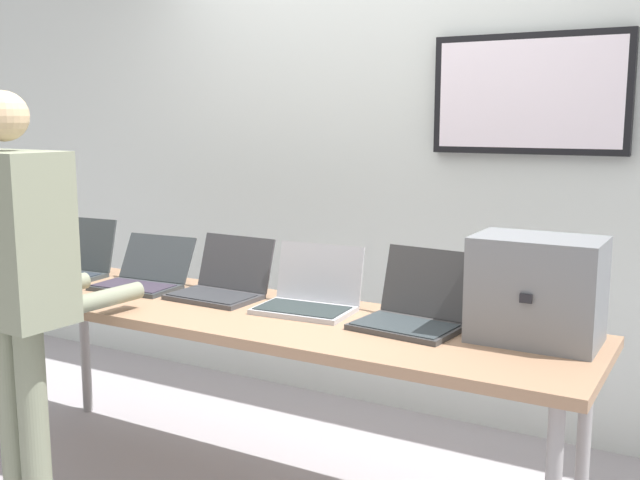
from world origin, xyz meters
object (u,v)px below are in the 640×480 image
object	(u,v)px
laptop_station_3	(310,295)
workbench	(254,323)
laptop_station_0	(74,264)
laptop_station_4	(415,309)
laptop_station_2	(222,284)
person	(16,268)
equipment_box	(537,289)
laptop_station_1	(144,276)

from	to	relation	value
laptop_station_3	workbench	bearing A→B (deg)	-147.54
laptop_station_0	laptop_station_4	distance (m)	1.78
laptop_station_0	laptop_station_2	world-z (taller)	laptop_station_0
laptop_station_4	workbench	bearing A→B (deg)	-170.39
laptop_station_3	person	size ratio (longest dim) A/B	0.24
equipment_box	workbench	bearing A→B (deg)	-172.78
laptop_station_0	laptop_station_4	bearing A→B (deg)	0.57
laptop_station_2	laptop_station_1	bearing A→B (deg)	-176.36
laptop_station_1	laptop_station_3	size ratio (longest dim) A/B	1.00
equipment_box	laptop_station_0	bearing A→B (deg)	-178.83
laptop_station_0	laptop_station_3	distance (m)	1.32
laptop_station_1	equipment_box	bearing A→B (deg)	1.27
laptop_station_2	person	bearing A→B (deg)	-117.05
laptop_station_0	person	xyz separation A→B (m)	(0.49, -0.71, 0.16)
equipment_box	laptop_station_1	world-z (taller)	equipment_box
laptop_station_3	laptop_station_2	bearing A→B (deg)	179.42
laptop_station_3	laptop_station_4	distance (m)	0.46
workbench	person	size ratio (longest dim) A/B	1.66
laptop_station_1	laptop_station_4	xyz separation A→B (m)	(1.33, 0.01, 0.01)
workbench	equipment_box	world-z (taller)	equipment_box
laptop_station_2	laptop_station_4	size ratio (longest dim) A/B	0.95
laptop_station_1	laptop_station_4	size ratio (longest dim) A/B	0.99
equipment_box	laptop_station_1	bearing A→B (deg)	-178.73
workbench	laptop_station_1	xyz separation A→B (m)	(-0.68, 0.10, 0.11)
equipment_box	laptop_station_4	world-z (taller)	equipment_box
workbench	person	bearing A→B (deg)	-135.66
laptop_station_3	laptop_station_4	xyz separation A→B (m)	(0.46, -0.01, 0.00)
laptop_station_0	person	size ratio (longest dim) A/B	0.22
laptop_station_0	laptop_station_4	xyz separation A→B (m)	(1.78, 0.02, -0.00)
laptop_station_2	laptop_station_3	xyz separation A→B (m)	(0.45, -0.00, 0.00)
laptop_station_1	laptop_station_0	bearing A→B (deg)	-179.20
equipment_box	laptop_station_0	xyz separation A→B (m)	(-2.22, -0.05, -0.12)
laptop_station_4	laptop_station_3	bearing A→B (deg)	178.58
laptop_station_1	person	world-z (taller)	person
equipment_box	laptop_station_3	world-z (taller)	equipment_box
equipment_box	person	size ratio (longest dim) A/B	0.26
workbench	laptop_station_1	bearing A→B (deg)	171.74
workbench	equipment_box	size ratio (longest dim) A/B	6.29
workbench	laptop_station_0	xyz separation A→B (m)	(-1.13, 0.09, 0.12)
laptop_station_2	person	size ratio (longest dim) A/B	0.23
laptop_station_2	person	world-z (taller)	person
laptop_station_0	laptop_station_3	world-z (taller)	laptop_station_0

